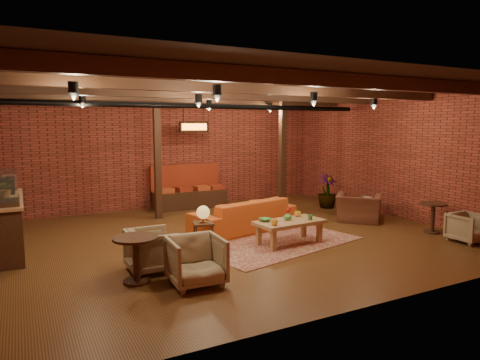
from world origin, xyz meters
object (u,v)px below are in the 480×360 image
armchair_a (151,248)px  armchair_right (359,203)px  sofa (243,215)px  round_table_left (136,252)px  plant_tall (328,158)px  side_table_book (365,199)px  side_table_lamp (203,216)px  armchair_far (468,226)px  round_table_right (433,213)px  coffee_table (289,223)px  armchair_b (196,258)px

armchair_a → armchair_right: (5.62, 1.20, 0.08)m
sofa → armchair_right: armchair_right is taller
round_table_left → plant_tall: (6.41, 3.40, 0.97)m
side_table_book → side_table_lamp: bearing=-171.1°
side_table_book → armchair_far: 2.96m
round_table_right → side_table_lamp: bearing=164.9°
coffee_table → round_table_right: bearing=-12.2°
armchair_a → sofa: bearing=-57.4°
coffee_table → armchair_far: 3.72m
sofa → side_table_book: 3.68m
sofa → armchair_right: (3.01, -0.49, 0.10)m
armchair_b → armchair_right: armchair_right is taller
armchair_far → round_table_left: bearing=171.2°
coffee_table → armchair_a: (-2.92, -0.31, -0.04)m
plant_tall → armchair_b: bearing=-145.3°
round_table_left → armchair_b: size_ratio=0.89×
armchair_a → side_table_book: armchair_a is taller
round_table_left → armchair_right: 6.19m
armchair_right → round_table_right: armchair_right is taller
armchair_right → armchair_far: armchair_right is taller
round_table_left → armchair_right: armchair_right is taller
armchair_a → plant_tall: bearing=-64.0°
side_table_lamp → plant_tall: plant_tall is taller
coffee_table → round_table_left: size_ratio=2.02×
armchair_far → plant_tall: (-0.23, 4.26, 1.13)m
sofa → armchair_far: sofa is taller
round_table_left → plant_tall: size_ratio=0.25×
armchair_far → armchair_a: bearing=167.2°
side_table_lamp → armchair_far: 5.45m
armchair_b → round_table_left: bearing=150.7°
armchair_b → armchair_far: 5.87m
armchair_right → coffee_table: bearing=65.3°
sofa → side_table_lamp: size_ratio=3.02×
coffee_table → plant_tall: bearing=40.5°
round_table_left → armchair_far: bearing=-7.3°
armchair_a → side_table_book: 6.51m
round_table_right → armchair_far: 0.85m
armchair_b → armchair_far: size_ratio=1.23×
plant_tall → side_table_book: bearing=-80.1°
armchair_far → sofa: bearing=139.8°
round_table_left → side_table_book: round_table_left is taller
sofa → coffee_table: bearing=90.2°
plant_tall → armchair_a: bearing=-153.7°
coffee_table → armchair_b: size_ratio=1.80×
sofa → round_table_right: 4.24m
round_table_right → armchair_far: size_ratio=1.03×
armchair_far → side_table_lamp: bearing=154.9°
armchair_b → side_table_book: (5.85, 2.60, 0.03)m
side_table_book → coffee_table: bearing=-157.6°
round_table_right → plant_tall: size_ratio=0.23×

